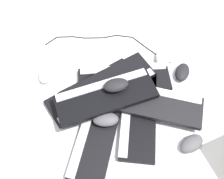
{
  "coord_description": "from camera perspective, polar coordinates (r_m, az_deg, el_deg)",
  "views": [
    {
      "loc": [
        -0.55,
        -0.19,
        1.02
      ],
      "look_at": [
        -0.03,
        0.06,
        0.04
      ],
      "focal_mm": 40.0,
      "sensor_mm": 36.0,
      "label": 1
    }
  ],
  "objects": [
    {
      "name": "keyboard_2",
      "position": [
        1.08,
        -3.44,
        -9.72
      ],
      "size": [
        0.46,
        0.25,
        0.03
      ],
      "color": "black",
      "rests_on": "ground"
    },
    {
      "name": "mouse_3",
      "position": [
        1.11,
        17.74,
        -11.69
      ],
      "size": [
        0.13,
        0.11,
        0.04
      ],
      "primitive_type": "ellipsoid",
      "rotation": [
        0.0,
        0.0,
        5.74
      ],
      "color": "#4C4C51",
      "rests_on": "ground"
    },
    {
      "name": "keyboard_3",
      "position": [
        1.12,
        5.98,
        -5.41
      ],
      "size": [
        0.46,
        0.29,
        0.03
      ],
      "color": "black",
      "rests_on": "ground"
    },
    {
      "name": "keyboard_5",
      "position": [
        1.12,
        9.14,
        -2.93
      ],
      "size": [
        0.24,
        0.46,
        0.03
      ],
      "color": "black",
      "rests_on": "keyboard_3"
    },
    {
      "name": "keyboard_1",
      "position": [
        1.17,
        -4.26,
        -0.39
      ],
      "size": [
        0.46,
        0.35,
        0.03
      ],
      "color": "black",
      "rests_on": "ground"
    },
    {
      "name": "mouse_1",
      "position": [
        1.27,
        15.77,
        3.84
      ],
      "size": [
        0.12,
        0.08,
        0.04
      ],
      "primitive_type": "ellipsoid",
      "rotation": [
        0.0,
        0.0,
        0.09
      ],
      "color": "black",
      "rests_on": "ground"
    },
    {
      "name": "mouse_2",
      "position": [
        1.29,
        11.44,
        6.85
      ],
      "size": [
        0.13,
        0.11,
        0.04
      ],
      "primitive_type": "ellipsoid",
      "rotation": [
        0.0,
        0.0,
        0.51
      ],
      "color": "silver",
      "rests_on": "ground"
    },
    {
      "name": "keyboard_0",
      "position": [
        1.21,
        2.78,
        2.4
      ],
      "size": [
        0.36,
        0.45,
        0.03
      ],
      "color": "black",
      "rests_on": "ground"
    },
    {
      "name": "ground_plane",
      "position": [
        1.18,
        3.42,
        -1.18
      ],
      "size": [
        3.2,
        3.2,
        0.0
      ],
      "primitive_type": "plane",
      "color": "silver"
    },
    {
      "name": "keyboard_6",
      "position": [
        1.09,
        -1.36,
        -1.51
      ],
      "size": [
        0.42,
        0.41,
        0.03
      ],
      "color": "black",
      "rests_on": "keyboard_4"
    },
    {
      "name": "mouse_0",
      "position": [
        1.06,
        -1.46,
        -6.81
      ],
      "size": [
        0.11,
        0.13,
        0.04
      ],
      "primitive_type": "ellipsoid",
      "rotation": [
        0.0,
        0.0,
        5.18
      ],
      "color": "#4C4C51",
      "rests_on": "keyboard_2"
    },
    {
      "name": "mouse_4",
      "position": [
        1.07,
        0.9,
        1.03
      ],
      "size": [
        0.12,
        0.13,
        0.04
      ],
      "primitive_type": "ellipsoid",
      "rotation": [
        0.0,
        0.0,
        2.27
      ],
      "color": "black",
      "rests_on": "keyboard_6"
    },
    {
      "name": "keyboard_4",
      "position": [
        1.15,
        -0.77,
        1.21
      ],
      "size": [
        0.45,
        0.36,
        0.03
      ],
      "color": "black",
      "rests_on": "keyboard_0"
    },
    {
      "name": "cable_0",
      "position": [
        1.36,
        -0.73,
        10.91
      ],
      "size": [
        0.26,
        0.64,
        0.01
      ],
      "color": "black",
      "rests_on": "ground"
    },
    {
      "name": "mouse_5",
      "position": [
        1.26,
        -14.89,
        3.5
      ],
      "size": [
        0.13,
        0.11,
        0.04
      ],
      "primitive_type": "ellipsoid",
      "rotation": [
        0.0,
        0.0,
        0.42
      ],
      "color": "silver",
      "rests_on": "ground"
    }
  ]
}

